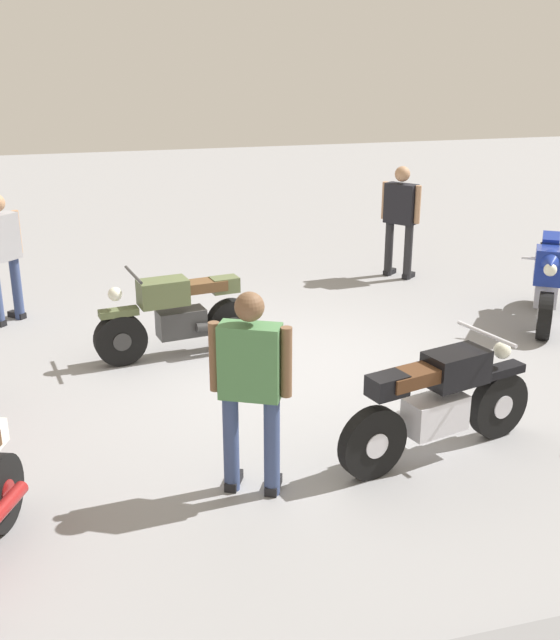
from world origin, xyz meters
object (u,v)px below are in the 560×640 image
at_px(motorcycle_blue_sportbike, 548,279).
at_px(motorcycle_olive_vintage, 178,316).
at_px(motorcycle_black_cruiser, 439,402).
at_px(person_in_green_shirt, 251,381).
at_px(person_in_black_shirt, 400,214).
at_px(person_in_gray_shirt, 2,250).

bearing_deg(motorcycle_blue_sportbike, motorcycle_olive_vintage, -57.49).
height_order(motorcycle_blue_sportbike, motorcycle_black_cruiser, motorcycle_blue_sportbike).
bearing_deg(motorcycle_olive_vintage, person_in_green_shirt, 83.98).
bearing_deg(person_in_green_shirt, person_in_black_shirt, -7.31).
bearing_deg(person_in_gray_shirt, motorcycle_blue_sportbike, -149.99).
relative_size(motorcycle_black_cruiser, person_in_gray_shirt, 1.20).
height_order(motorcycle_olive_vintage, motorcycle_blue_sportbike, motorcycle_blue_sportbike).
xyz_separation_m(motorcycle_blue_sportbike, person_in_gray_shirt, (6.84, -1.88, 0.39)).
distance_m(motorcycle_blue_sportbike, person_in_green_shirt, 5.59).
xyz_separation_m(person_in_gray_shirt, person_in_green_shirt, (-2.13, 4.86, 0.01)).
distance_m(motorcycle_olive_vintage, motorcycle_blue_sportbike, 4.84).
distance_m(motorcycle_black_cruiser, person_in_green_shirt, 1.79).
distance_m(motorcycle_black_cruiser, person_in_black_shirt, 5.69).
relative_size(motorcycle_olive_vintage, person_in_gray_shirt, 1.14).
bearing_deg(person_in_black_shirt, person_in_gray_shirt, 149.22).
bearing_deg(person_in_gray_shirt, motorcycle_black_cruiser, 174.51).
relative_size(motorcycle_black_cruiser, person_in_green_shirt, 1.19).
bearing_deg(motorcycle_olive_vintage, person_in_black_shirt, -157.05).
distance_m(motorcycle_olive_vintage, person_in_green_shirt, 3.15).
height_order(motorcycle_olive_vintage, person_in_green_shirt, person_in_green_shirt).
xyz_separation_m(motorcycle_olive_vintage, person_in_green_shirt, (-0.13, 3.11, 0.50)).
xyz_separation_m(motorcycle_black_cruiser, person_in_green_shirt, (1.72, 0.13, 0.47)).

